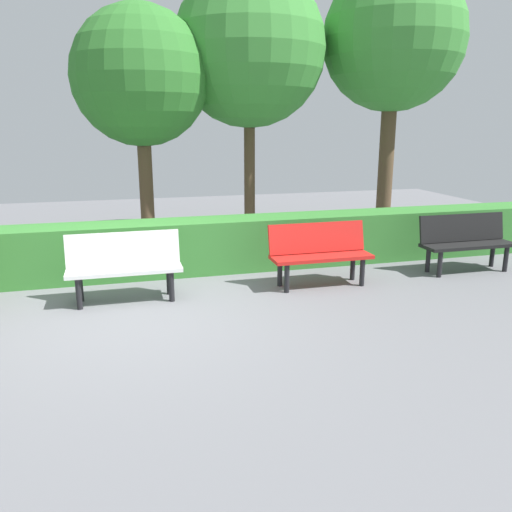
# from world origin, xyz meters

# --- Properties ---
(ground_plane) EXTENTS (19.90, 19.90, 0.00)m
(ground_plane) POSITION_xyz_m (0.00, 0.00, 0.00)
(ground_plane) COLOR slate
(bench_black) EXTENTS (1.45, 0.46, 0.86)m
(bench_black) POSITION_xyz_m (-4.93, -0.66, 0.48)
(bench_black) COLOR black
(bench_black) RESTS_ON ground_plane
(bench_red) EXTENTS (1.41, 0.48, 0.86)m
(bench_red) POSITION_xyz_m (-2.51, -0.57, 0.48)
(bench_red) COLOR red
(bench_red) RESTS_ON ground_plane
(bench_white) EXTENTS (1.42, 0.45, 0.86)m
(bench_white) POSITION_xyz_m (0.12, -0.62, 0.48)
(bench_white) COLOR white
(bench_white) RESTS_ON ground_plane
(hedge_row) EXTENTS (15.90, 0.68, 0.79)m
(hedge_row) POSITION_xyz_m (-1.14, -1.69, 0.40)
(hedge_row) COLOR #387F33
(hedge_row) RESTS_ON ground_plane
(tree_near) EXTENTS (2.72, 2.72, 5.13)m
(tree_near) POSITION_xyz_m (-5.14, -3.60, 3.74)
(tree_near) COLOR brown
(tree_near) RESTS_ON ground_plane
(tree_mid) EXTENTS (2.80, 2.80, 4.91)m
(tree_mid) POSITION_xyz_m (-2.35, -3.81, 3.50)
(tree_mid) COLOR brown
(tree_mid) RESTS_ON ground_plane
(tree_far) EXTENTS (2.34, 2.34, 4.15)m
(tree_far) POSITION_xyz_m (-0.37, -3.54, 2.96)
(tree_far) COLOR brown
(tree_far) RESTS_ON ground_plane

